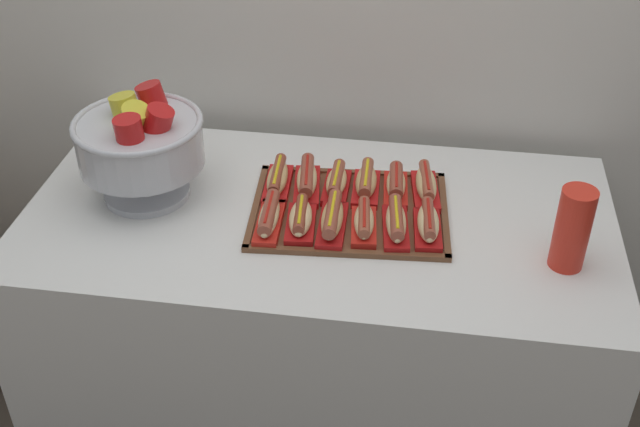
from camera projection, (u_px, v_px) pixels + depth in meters
name	position (u px, v px, depth m)	size (l,w,h in m)	color
ground_plane	(318.00, 416.00, 2.40)	(10.00, 10.00, 0.00)	#4C4238
buffet_table	(318.00, 319.00, 2.18)	(1.45, 0.75, 0.74)	white
serving_tray	(349.00, 211.00, 1.97)	(0.51, 0.39, 0.01)	brown
hot_dog_0	(269.00, 217.00, 1.90)	(0.07, 0.18, 0.06)	red
hot_dog_1	(301.00, 219.00, 1.90)	(0.08, 0.16, 0.06)	#B21414
hot_dog_2	(332.00, 219.00, 1.89)	(0.07, 0.18, 0.06)	#B21414
hot_dog_3	(364.00, 222.00, 1.89)	(0.07, 0.16, 0.06)	red
hot_dog_4	(396.00, 222.00, 1.88)	(0.08, 0.18, 0.06)	#B21414
hot_dog_5	(428.00, 224.00, 1.88)	(0.08, 0.17, 0.06)	#B21414
hot_dog_6	(278.00, 179.00, 2.03)	(0.07, 0.18, 0.06)	red
hot_dog_7	(307.00, 180.00, 2.03)	(0.09, 0.18, 0.06)	red
hot_dog_8	(336.00, 183.00, 2.03)	(0.07, 0.15, 0.06)	#B21414
hot_dog_9	(366.00, 183.00, 2.02)	(0.07, 0.16, 0.06)	red
hot_dog_10	(396.00, 185.00, 2.02)	(0.07, 0.16, 0.06)	red
hot_dog_11	(426.00, 186.00, 2.01)	(0.08, 0.18, 0.06)	red
punch_bowl	(140.00, 142.00, 1.95)	(0.32, 0.32, 0.27)	silver
cup_stack	(572.00, 229.00, 1.75)	(0.08, 0.08, 0.20)	red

